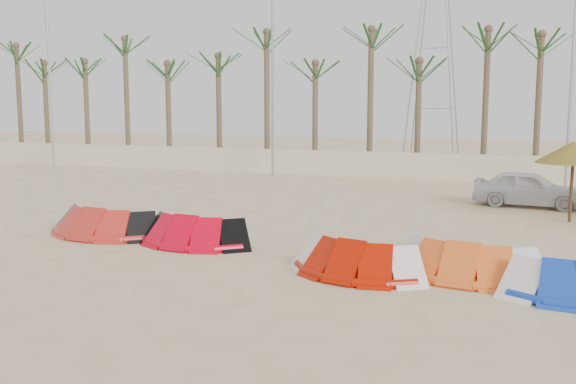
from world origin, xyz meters
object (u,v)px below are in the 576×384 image
at_px(kite_red_right, 358,255).
at_px(parasol_left, 573,152).
at_px(kite_red_left, 109,220).
at_px(kite_red_mid, 197,228).
at_px(car, 529,189).
at_px(kite_orange, 467,257).

height_order(kite_red_right, parasol_left, parasol_left).
xyz_separation_m(kite_red_left, parasol_left, (12.74, 6.76, 1.83)).
bearing_deg(parasol_left, kite_red_mid, -144.37).
xyz_separation_m(kite_red_mid, kite_red_right, (4.90, -1.57, -0.00)).
bearing_deg(car, kite_red_left, 136.66).
xyz_separation_m(kite_red_left, car, (11.51, 9.62, 0.25)).
height_order(kite_red_mid, kite_red_right, same).
bearing_deg(kite_orange, kite_red_mid, 172.70).
distance_m(kite_orange, car, 10.84).
bearing_deg(kite_red_mid, car, 49.16).
distance_m(kite_orange, parasol_left, 8.50).
bearing_deg(kite_red_mid, kite_red_right, -17.82).
relative_size(kite_red_mid, kite_orange, 0.97).
xyz_separation_m(kite_red_right, parasol_left, (4.84, 8.55, 1.83)).
relative_size(kite_red_mid, car, 0.88).
height_order(kite_red_left, kite_orange, same).
distance_m(kite_red_mid, car, 13.00).
relative_size(kite_red_left, kite_red_right, 1.11).
relative_size(kite_orange, car, 0.90).
bearing_deg(kite_red_right, kite_red_mid, 162.18).
xyz_separation_m(kite_red_right, car, (3.60, 11.41, 0.25)).
height_order(kite_orange, parasol_left, parasol_left).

